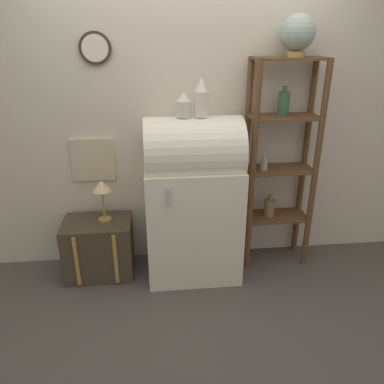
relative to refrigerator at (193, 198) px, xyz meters
The scene contains 9 objects.
ground_plane 0.75m from the refrigerator, 89.99° to the right, with size 12.00×12.00×0.00m, color #4C4742.
wall_back 0.72m from the refrigerator, 90.77° to the left, with size 7.00×0.09×2.70m.
refrigerator is the anchor object (origin of this frame).
suitcase_trunk 0.92m from the refrigerator, behind, with size 0.56×0.41×0.50m.
shelf_unit 0.80m from the refrigerator, ahead, with size 0.58×0.30×1.78m.
globe 1.48m from the refrigerator, ahead, with size 0.26×0.26×0.30m.
vase_left 0.76m from the refrigerator, behind, with size 0.12×0.12×0.18m.
vase_center 0.81m from the refrigerator, ahead, with size 0.11×0.11×0.29m.
desk_lamp 0.75m from the refrigerator, behind, with size 0.15×0.15×0.36m.
Camera 1 is at (-0.30, -2.52, 1.95)m, focal length 35.00 mm.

